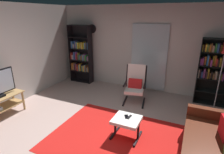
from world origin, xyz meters
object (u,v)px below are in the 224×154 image
object	(u,v)px
lounge_armchair	(135,83)
ottoman	(127,122)
tv_remote	(129,117)
cell_phone	(127,117)
bookshelf_near_tv	(81,55)
bookshelf_near_sofa	(217,67)
wall_clock	(92,29)
leather_sofa	(216,153)
floor_lamp_by_shelf	(223,60)

from	to	relation	value
lounge_armchair	ottoman	xyz separation A→B (m)	(0.34, -1.59, -0.20)
lounge_armchair	tv_remote	distance (m)	1.57
tv_remote	cell_phone	bearing A→B (deg)	-165.61
ottoman	cell_phone	distance (m)	0.10
bookshelf_near_tv	tv_remote	xyz separation A→B (m)	(2.60, -2.27, -0.53)
ottoman	cell_phone	bearing A→B (deg)	112.48
bookshelf_near_sofa	ottoman	bearing A→B (deg)	-124.34
bookshelf_near_tv	wall_clock	world-z (taller)	wall_clock
leather_sofa	lounge_armchair	size ratio (longest dim) A/B	1.89
bookshelf_near_sofa	cell_phone	size ratio (longest dim) A/B	12.53
leather_sofa	cell_phone	world-z (taller)	leather_sofa
cell_phone	floor_lamp_by_shelf	size ratio (longest dim) A/B	0.08
bookshelf_near_sofa	cell_phone	bearing A→B (deg)	-125.38
ottoman	cell_phone	xyz separation A→B (m)	(-0.02, 0.06, 0.08)
bookshelf_near_sofa	tv_remote	xyz separation A→B (m)	(-1.55, -2.26, -0.61)
lounge_armchair	ottoman	size ratio (longest dim) A/B	1.96
leather_sofa	lounge_armchair	bearing A→B (deg)	136.32
wall_clock	lounge_armchair	bearing A→B (deg)	-26.86
bookshelf_near_sofa	leather_sofa	size ratio (longest dim) A/B	0.91
tv_remote	wall_clock	size ratio (longest dim) A/B	0.50
tv_remote	floor_lamp_by_shelf	size ratio (longest dim) A/B	0.08
bookshelf_near_tv	wall_clock	size ratio (longest dim) A/B	6.80
cell_phone	tv_remote	bearing A→B (deg)	-21.18
lounge_armchair	ottoman	distance (m)	1.64
bookshelf_near_tv	leather_sofa	bearing A→B (deg)	-31.73
bookshelf_near_tv	leather_sofa	distance (m)	4.85
floor_lamp_by_shelf	wall_clock	bearing A→B (deg)	170.45
lounge_armchair	bookshelf_near_tv	bearing A→B (deg)	161.46
tv_remote	bookshelf_near_sofa	bearing A→B (deg)	63.09
tv_remote	cell_phone	size ratio (longest dim) A/B	1.03
tv_remote	lounge_armchair	bearing A→B (deg)	111.36
lounge_armchair	cell_phone	xyz separation A→B (m)	(0.32, -1.53, -0.12)
bookshelf_near_tv	bookshelf_near_sofa	distance (m)	4.15
bookshelf_near_sofa	tv_remote	bearing A→B (deg)	-124.51
bookshelf_near_tv	ottoman	world-z (taller)	bookshelf_near_tv
leather_sofa	wall_clock	world-z (taller)	wall_clock
leather_sofa	cell_phone	size ratio (longest dim) A/B	13.80
leather_sofa	ottoman	world-z (taller)	leather_sofa
floor_lamp_by_shelf	cell_phone	bearing A→B (deg)	-132.44
tv_remote	wall_clock	xyz separation A→B (m)	(-2.23, 2.46, 1.43)
cell_phone	bookshelf_near_tv	bearing A→B (deg)	110.15
floor_lamp_by_shelf	leather_sofa	bearing A→B (deg)	-93.24
ottoman	lounge_armchair	bearing A→B (deg)	102.11
leather_sofa	cell_phone	distance (m)	1.58
leather_sofa	floor_lamp_by_shelf	world-z (taller)	floor_lamp_by_shelf
floor_lamp_by_shelf	wall_clock	distance (m)	3.93
cell_phone	floor_lamp_by_shelf	xyz separation A→B (m)	(1.67, 1.82, 0.90)
tv_remote	bookshelf_near_tv	bearing A→B (deg)	146.42
bookshelf_near_sofa	lounge_armchair	distance (m)	2.12
bookshelf_near_tv	floor_lamp_by_shelf	world-z (taller)	bookshelf_near_tv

